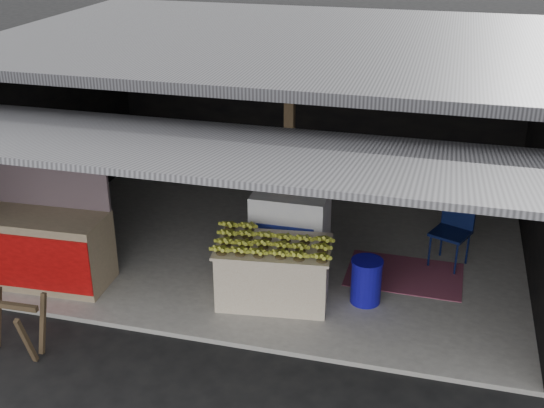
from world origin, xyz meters
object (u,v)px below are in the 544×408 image
(neighbor_stall, at_px, (43,245))
(water_barrel, at_px, (366,282))
(white_crate, at_px, (290,231))
(plastic_chair, at_px, (454,224))
(sawhorse, at_px, (11,322))
(banana_table, at_px, (274,273))

(neighbor_stall, xyz_separation_m, water_barrel, (4.06, 0.56, -0.24))
(white_crate, height_order, plastic_chair, white_crate)
(water_barrel, bearing_deg, plastic_chair, 52.60)
(neighbor_stall, relative_size, sawhorse, 2.45)
(white_crate, relative_size, sawhorse, 1.54)
(banana_table, bearing_deg, sawhorse, -151.97)
(banana_table, height_order, neighbor_stall, neighbor_stall)
(banana_table, xyz_separation_m, water_barrel, (1.10, 0.24, -0.11))
(banana_table, xyz_separation_m, white_crate, (0.00, 0.86, 0.16))
(neighbor_stall, relative_size, water_barrel, 3.15)
(sawhorse, height_order, water_barrel, sawhorse)
(white_crate, relative_size, water_barrel, 1.97)
(sawhorse, distance_m, plastic_chair, 5.64)
(water_barrel, distance_m, plastic_chair, 1.66)
(banana_table, distance_m, water_barrel, 1.14)
(neighbor_stall, height_order, water_barrel, neighbor_stall)
(banana_table, distance_m, sawhorse, 3.04)
(sawhorse, bearing_deg, banana_table, 32.99)
(banana_table, xyz_separation_m, plastic_chair, (2.09, 1.54, 0.19))
(neighbor_stall, height_order, plastic_chair, neighbor_stall)
(banana_table, distance_m, neighbor_stall, 2.98)
(water_barrel, bearing_deg, neighbor_stall, -172.17)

